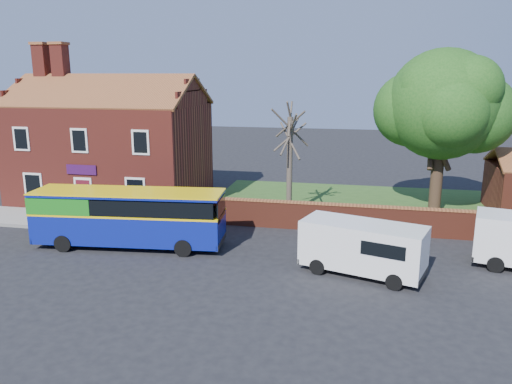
# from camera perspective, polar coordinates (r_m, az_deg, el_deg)

# --- Properties ---
(ground) EXTENTS (120.00, 120.00, 0.00)m
(ground) POSITION_cam_1_polar(r_m,az_deg,el_deg) (23.79, -13.39, -8.15)
(ground) COLOR black
(ground) RESTS_ON ground
(pavement) EXTENTS (18.00, 3.50, 0.12)m
(pavement) POSITION_cam_1_polar(r_m,az_deg,el_deg) (31.82, -20.50, -3.01)
(pavement) COLOR gray
(pavement) RESTS_ON ground
(kerb) EXTENTS (18.00, 0.15, 0.14)m
(kerb) POSITION_cam_1_polar(r_m,az_deg,el_deg) (30.42, -22.23, -3.89)
(kerb) COLOR slate
(kerb) RESTS_ON ground
(grass_strip) EXTENTS (26.00, 12.00, 0.04)m
(grass_strip) POSITION_cam_1_polar(r_m,az_deg,el_deg) (34.18, 16.91, -1.70)
(grass_strip) COLOR #426B28
(grass_strip) RESTS_ON ground
(shop_building) EXTENTS (12.30, 8.13, 10.50)m
(shop_building) POSITION_cam_1_polar(r_m,az_deg,el_deg) (35.99, -16.14, 4.62)
(shop_building) COLOR maroon
(shop_building) RESTS_ON ground
(boundary_wall) EXTENTS (22.00, 0.38, 1.60)m
(boundary_wall) POSITION_cam_1_polar(r_m,az_deg,el_deg) (28.21, 18.00, -3.27)
(boundary_wall) COLOR maroon
(boundary_wall) RESTS_ON ground
(bus) EXTENTS (9.70, 3.31, 2.90)m
(bus) POSITION_cam_1_polar(r_m,az_deg,el_deg) (25.98, -14.94, -2.55)
(bus) COLOR navy
(bus) RESTS_ON ground
(van_near) EXTENTS (5.63, 3.57, 2.30)m
(van_near) POSITION_cam_1_polar(r_m,az_deg,el_deg) (22.26, 12.14, -6.06)
(van_near) COLOR white
(van_near) RESTS_ON ground
(large_tree) EXTENTS (8.26, 6.53, 10.07)m
(large_tree) POSITION_cam_1_polar(r_m,az_deg,el_deg) (32.06, 20.64, 9.00)
(large_tree) COLOR black
(large_tree) RESTS_ON ground
(bare_tree) EXTENTS (2.49, 2.96, 6.63)m
(bare_tree) POSITION_cam_1_polar(r_m,az_deg,el_deg) (30.27, 3.86, 3.51)
(bare_tree) COLOR #4C4238
(bare_tree) RESTS_ON ground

